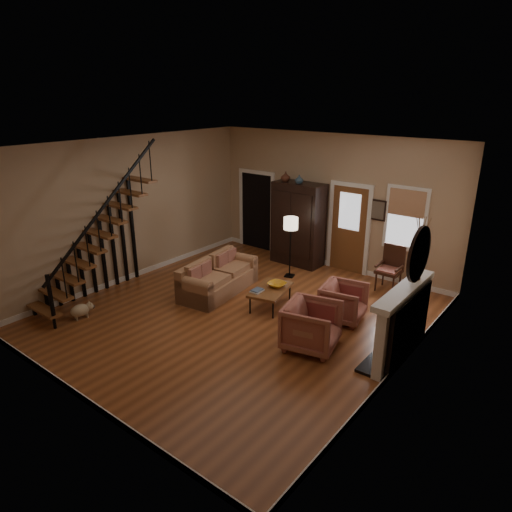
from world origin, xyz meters
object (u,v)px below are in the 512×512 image
Objects in this scene: armchair_left at (312,326)px; armchair_right at (343,302)px; armoire at (298,224)px; side_chair at (389,269)px; coffee_table at (271,297)px; sofa at (219,276)px; floor_lamp at (290,248)px.

armchair_right is (-0.06, 1.26, -0.05)m from armchair_left.
armoire is 2.06× the size of side_chair.
armchair_left is (1.51, -0.85, 0.21)m from coffee_table.
armoire is 2.61m from side_chair.
armchair_left is (2.48, -3.34, -0.64)m from armoire.
sofa is 2.18× the size of armchair_left.
armchair_right is 2.40m from floor_lamp.
sofa is at bearing -140.44° from side_chair.
floor_lamp is at bearing 49.97° from armchair_right.
side_chair reaches higher than armchair_right.
sofa is 2.45× the size of armchair_right.
armoire is 3.27m from armchair_right.
armoire reaches higher than coffee_table.
armoire reaches higher than armchair_right.
floor_lamp reaches higher than sofa.
armoire is at bearing 175.52° from side_chair.
sofa is 1.86× the size of coffee_table.
coffee_table is 1.05× the size of side_chair.
sofa is at bearing -113.13° from floor_lamp.
coffee_table is 1.79m from floor_lamp.
floor_lamp is (-0.61, 1.60, 0.53)m from coffee_table.
sofa is at bearing -97.87° from armoire.
armchair_right is at bearing -93.79° from side_chair.
side_chair reaches higher than armchair_left.
floor_lamp is (0.37, -0.89, -0.31)m from armoire.
sofa is 2.94m from armchair_left.
floor_lamp is at bearing -67.49° from armoire.
coffee_table is at bearing 95.78° from armchair_right.
side_chair reaches higher than sofa.
armchair_left is 0.89× the size of side_chair.
armoire is at bearing 23.10° from armchair_left.
coffee_table is 1.32× the size of armchair_right.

